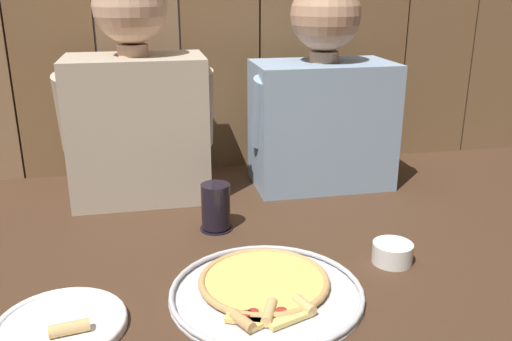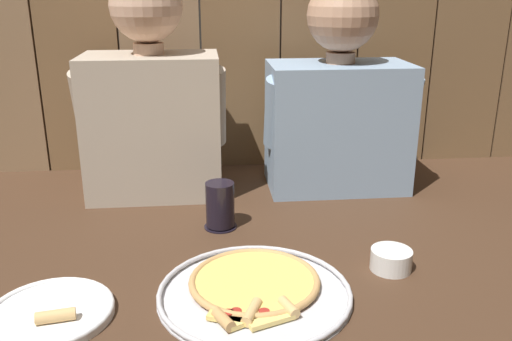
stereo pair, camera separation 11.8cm
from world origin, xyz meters
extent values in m
plane|color=#422B1C|center=(0.00, 0.00, 0.00)|extent=(3.20, 3.20, 0.00)
cylinder|color=silver|center=(-0.03, -0.11, 0.00)|extent=(0.37, 0.37, 0.01)
torus|color=silver|center=(-0.03, -0.11, 0.01)|extent=(0.37, 0.37, 0.01)
cylinder|color=#B23823|center=(-0.03, -0.08, 0.01)|extent=(0.25, 0.25, 0.00)
cylinder|color=#EFC660|center=(-0.03, -0.08, 0.01)|extent=(0.24, 0.24, 0.01)
torus|color=tan|center=(-0.03, -0.08, 0.01)|extent=(0.26, 0.26, 0.01)
cube|color=#F4D170|center=(-0.02, -0.20, 0.01)|extent=(0.10, 0.08, 0.01)
cylinder|color=tan|center=(0.02, -0.18, 0.02)|extent=(0.04, 0.05, 0.02)
cylinder|color=#A3281E|center=(-0.02, -0.19, 0.02)|extent=(0.02, 0.02, 0.00)
cube|color=#EFC660|center=(-0.08, -0.17, 0.01)|extent=(0.09, 0.09, 0.01)
cylinder|color=tan|center=(-0.05, -0.19, 0.02)|extent=(0.04, 0.07, 0.02)
cylinder|color=#A3281E|center=(-0.09, -0.19, 0.02)|extent=(0.02, 0.02, 0.00)
cube|color=#F4D170|center=(-0.06, -0.19, 0.01)|extent=(0.10, 0.08, 0.01)
cylinder|color=tan|center=(-0.10, -0.21, 0.02)|extent=(0.04, 0.06, 0.02)
cylinder|color=#A3281E|center=(-0.07, -0.18, 0.02)|extent=(0.02, 0.02, 0.00)
cylinder|color=white|center=(-0.40, -0.14, 0.01)|extent=(0.22, 0.22, 0.01)
torus|color=white|center=(-0.40, -0.14, 0.01)|extent=(0.22, 0.22, 0.01)
cylinder|color=tan|center=(-0.38, -0.18, 0.02)|extent=(0.07, 0.03, 0.02)
cylinder|color=black|center=(-0.09, 0.21, 0.00)|extent=(0.08, 0.08, 0.01)
cylinder|color=black|center=(-0.09, 0.21, 0.06)|extent=(0.07, 0.07, 0.11)
cylinder|color=white|center=(0.26, -0.04, 0.02)|extent=(0.09, 0.09, 0.04)
cylinder|color=#B23823|center=(0.26, -0.04, 0.03)|extent=(0.07, 0.07, 0.02)
cube|color=#B2A38E|center=(-0.26, 0.47, 0.19)|extent=(0.36, 0.23, 0.39)
cylinder|color=#DBAD8E|center=(-0.26, 0.47, 0.40)|extent=(0.08, 0.08, 0.03)
sphere|color=#DBAD8E|center=(-0.26, 0.47, 0.51)|extent=(0.19, 0.19, 0.19)
sphere|color=brown|center=(-0.26, 0.48, 0.52)|extent=(0.17, 0.17, 0.17)
cylinder|color=#B2A38E|center=(-0.42, 0.43, 0.25)|extent=(0.08, 0.14, 0.23)
cylinder|color=#B2A38E|center=(-0.10, 0.43, 0.25)|extent=(0.08, 0.13, 0.22)
cube|color=#849EB7|center=(0.26, 0.47, 0.18)|extent=(0.39, 0.23, 0.36)
cylinder|color=tan|center=(0.26, 0.47, 0.37)|extent=(0.08, 0.08, 0.03)
sphere|color=tan|center=(0.26, 0.47, 0.48)|extent=(0.19, 0.19, 0.19)
sphere|color=brown|center=(0.26, 0.48, 0.50)|extent=(0.18, 0.18, 0.18)
cylinder|color=#849EB7|center=(0.08, 0.43, 0.23)|extent=(0.08, 0.13, 0.21)
cylinder|color=#849EB7|center=(0.43, 0.43, 0.23)|extent=(0.08, 0.14, 0.21)
camera|label=1|loc=(-0.23, -0.99, 0.56)|focal=38.20mm
camera|label=2|loc=(-0.12, -1.01, 0.56)|focal=38.20mm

